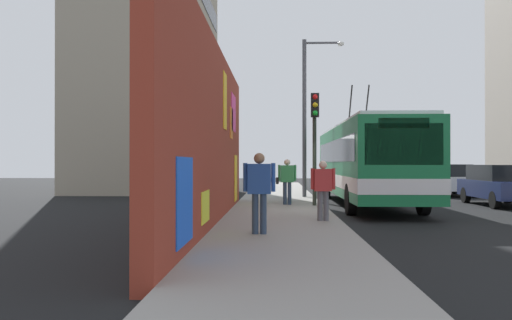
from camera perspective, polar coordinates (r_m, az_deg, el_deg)
The scene contains 12 objects.
ground_plane at distance 17.65m, azimuth 7.74°, elevation -5.69°, with size 80.00×80.00×0.00m, color black.
sidewalk_slab at distance 17.56m, azimuth 2.51°, elevation -5.48°, with size 48.00×3.20×0.15m, color gray.
graffiti_wall at distance 14.15m, azimuth -4.50°, elevation 2.49°, with size 15.08×0.32×4.70m.
building_far_left at distance 32.99m, azimuth -11.30°, elevation 12.29°, with size 9.70×7.12×17.68m.
city_bus at distance 21.60m, azimuth 11.49°, elevation -0.06°, with size 12.73×2.57×4.91m.
parked_car_navy at distance 22.93m, azimuth 24.48°, elevation -2.33°, with size 4.54×1.94×1.58m.
parked_car_white at distance 28.89m, azimuth 19.69°, elevation -1.92°, with size 4.34×1.75×1.58m.
pedestrian_at_curb at distance 14.19m, azimuth 7.09°, elevation -2.74°, with size 0.22×0.64×1.56m.
pedestrian_midblock at distance 19.55m, azimuth 3.28°, elevation -1.92°, with size 0.22×0.74×1.64m.
pedestrian_near_wall at distance 11.48m, azimuth 0.35°, elevation -2.77°, with size 0.23×0.69×1.72m.
traffic_light at distance 19.17m, azimuth 6.22°, elevation 3.23°, with size 0.49×0.28×3.98m.
street_lamp at distance 24.24m, azimuth 5.60°, elevation 5.62°, with size 0.44×1.84×7.00m.
Camera 1 is at (-17.49, 1.72, 1.67)m, focal length 37.89 mm.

